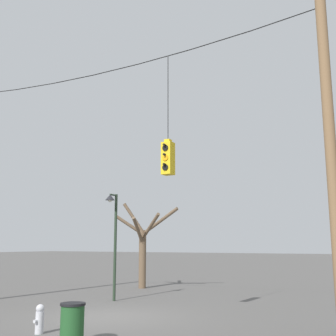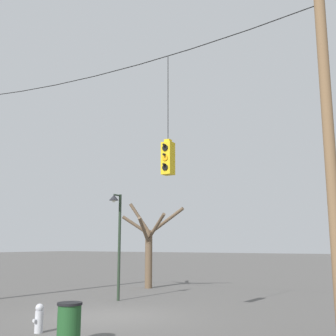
{
  "view_description": "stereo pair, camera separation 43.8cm",
  "coord_description": "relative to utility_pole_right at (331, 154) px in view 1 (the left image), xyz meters",
  "views": [
    {
      "loc": [
        8.62,
        -11.61,
        2.32
      ],
      "look_at": [
        2.19,
        -0.03,
        4.73
      ],
      "focal_mm": 45.0,
      "sensor_mm": 36.0,
      "label": 1
    },
    {
      "loc": [
        9.0,
        -11.39,
        2.32
      ],
      "look_at": [
        2.19,
        -0.03,
        4.73
      ],
      "focal_mm": 45.0,
      "sensor_mm": 36.0,
      "label": 2
    }
  ],
  "objects": [
    {
      "name": "street_lamp",
      "position": [
        -9.33,
        3.1,
        -1.54
      ],
      "size": [
        0.41,
        0.71,
        4.47
      ],
      "color": "#233323",
      "rests_on": "ground_plane"
    },
    {
      "name": "ground_plane",
      "position": [
        -7.12,
        0.03,
        -4.66
      ],
      "size": [
        200.0,
        200.0,
        0.0
      ],
      "primitive_type": "plane",
      "color": "#565451"
    },
    {
      "name": "traffic_light_over_intersection",
      "position": [
        -4.93,
        -0.01,
        0.42
      ],
      "size": [
        0.34,
        0.46,
        4.05
      ],
      "color": "yellow"
    },
    {
      "name": "trash_bin",
      "position": [
        -5.54,
        -3.57,
        -4.18
      ],
      "size": [
        0.6,
        0.6,
        0.95
      ],
      "color": "#1E4C23",
      "rests_on": "ground_plane"
    },
    {
      "name": "span_wire",
      "position": [
        -7.12,
        -0.0,
        4.0
      ],
      "size": [
        14.24,
        0.03,
        0.41
      ],
      "color": "black"
    },
    {
      "name": "fire_hydrant",
      "position": [
        -7.14,
        -3.03,
        -4.28
      ],
      "size": [
        0.22,
        0.3,
        0.75
      ],
      "color": "silver",
      "rests_on": "ground_plane"
    },
    {
      "name": "bare_tree",
      "position": [
        -10.96,
        8.06,
        -2.37
      ],
      "size": [
        3.55,
        1.62,
        4.6
      ],
      "color": "brown",
      "rests_on": "ground_plane"
    },
    {
      "name": "utility_pole_right",
      "position": [
        0.0,
        0.0,
        0.0
      ],
      "size": [
        0.29,
        0.29,
        9.34
      ],
      "color": "brown",
      "rests_on": "ground_plane"
    }
  ]
}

